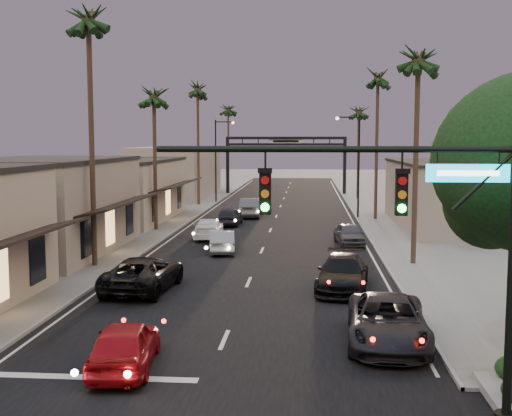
% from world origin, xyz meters
% --- Properties ---
extents(ground, '(200.00, 200.00, 0.00)m').
position_xyz_m(ground, '(0.00, 40.00, 0.00)').
color(ground, slate).
rests_on(ground, ground).
extents(road, '(14.00, 120.00, 0.02)m').
position_xyz_m(road, '(0.00, 45.00, 0.00)').
color(road, black).
rests_on(road, ground).
extents(sidewalk_left, '(5.00, 92.00, 0.12)m').
position_xyz_m(sidewalk_left, '(-9.50, 52.00, 0.06)').
color(sidewalk_left, slate).
rests_on(sidewalk_left, ground).
extents(sidewalk_right, '(5.00, 92.00, 0.12)m').
position_xyz_m(sidewalk_right, '(9.50, 52.00, 0.06)').
color(sidewalk_right, slate).
rests_on(sidewalk_right, ground).
extents(storefront_mid, '(8.00, 14.00, 5.50)m').
position_xyz_m(storefront_mid, '(-13.00, 26.00, 2.75)').
color(storefront_mid, gray).
rests_on(storefront_mid, ground).
extents(storefront_far, '(8.00, 16.00, 5.00)m').
position_xyz_m(storefront_far, '(-13.00, 42.00, 2.50)').
color(storefront_far, tan).
rests_on(storefront_far, ground).
extents(storefront_dist, '(8.00, 20.00, 6.00)m').
position_xyz_m(storefront_dist, '(-13.00, 65.00, 3.00)').
color(storefront_dist, gray).
rests_on(storefront_dist, ground).
extents(building_right, '(8.00, 18.00, 5.00)m').
position_xyz_m(building_right, '(14.00, 40.00, 2.50)').
color(building_right, gray).
rests_on(building_right, ground).
extents(traffic_signal, '(8.51, 0.22, 7.80)m').
position_xyz_m(traffic_signal, '(5.69, 4.00, 5.08)').
color(traffic_signal, black).
rests_on(traffic_signal, ground).
extents(arch, '(15.20, 0.40, 7.27)m').
position_xyz_m(arch, '(0.00, 70.00, 5.53)').
color(arch, black).
rests_on(arch, ground).
extents(streetlight_right, '(2.13, 0.30, 9.00)m').
position_xyz_m(streetlight_right, '(6.92, 45.00, 5.33)').
color(streetlight_right, black).
rests_on(streetlight_right, ground).
extents(streetlight_left, '(2.13, 0.30, 9.00)m').
position_xyz_m(streetlight_left, '(-6.92, 58.00, 5.33)').
color(streetlight_left, black).
rests_on(streetlight_left, ground).
extents(palm_lb, '(3.20, 3.20, 15.20)m').
position_xyz_m(palm_lb, '(-8.60, 22.00, 13.39)').
color(palm_lb, '#38281C').
rests_on(palm_lb, ground).
extents(palm_lc, '(3.20, 3.20, 12.20)m').
position_xyz_m(palm_lc, '(-8.60, 36.00, 10.47)').
color(palm_lc, '#38281C').
rests_on(palm_lc, ground).
extents(palm_ld, '(3.20, 3.20, 14.20)m').
position_xyz_m(palm_ld, '(-8.60, 55.00, 12.42)').
color(palm_ld, '#38281C').
rests_on(palm_ld, ground).
extents(palm_ra, '(3.20, 3.20, 13.20)m').
position_xyz_m(palm_ra, '(8.60, 24.00, 11.44)').
color(palm_ra, '#38281C').
rests_on(palm_ra, ground).
extents(palm_rb, '(3.20, 3.20, 14.20)m').
position_xyz_m(palm_rb, '(8.60, 44.00, 12.42)').
color(palm_rb, '#38281C').
rests_on(palm_rb, ground).
extents(palm_rc, '(3.20, 3.20, 12.20)m').
position_xyz_m(palm_rc, '(8.60, 64.00, 10.47)').
color(palm_rc, '#38281C').
rests_on(palm_rc, ground).
extents(palm_far, '(3.20, 3.20, 13.20)m').
position_xyz_m(palm_far, '(-8.30, 78.00, 11.44)').
color(palm_far, '#38281C').
rests_on(palm_far, ground).
extents(oncoming_red, '(2.20, 4.51, 1.48)m').
position_xyz_m(oncoming_red, '(-2.60, 7.00, 0.74)').
color(oncoming_red, '#A00B11').
rests_on(oncoming_red, ground).
extents(oncoming_pickup, '(3.02, 5.82, 1.57)m').
position_xyz_m(oncoming_pickup, '(-4.59, 16.92, 0.78)').
color(oncoming_pickup, black).
rests_on(oncoming_pickup, ground).
extents(oncoming_silver, '(1.99, 4.30, 1.37)m').
position_xyz_m(oncoming_silver, '(-2.36, 27.07, 0.68)').
color(oncoming_silver, gray).
rests_on(oncoming_silver, ground).
extents(oncoming_white, '(2.46, 5.03, 1.41)m').
position_xyz_m(oncoming_white, '(-4.06, 32.57, 0.70)').
color(oncoming_white, white).
rests_on(oncoming_white, ground).
extents(oncoming_dgrey, '(1.88, 4.43, 1.49)m').
position_xyz_m(oncoming_dgrey, '(-3.44, 39.64, 0.75)').
color(oncoming_dgrey, black).
rests_on(oncoming_dgrey, ground).
extents(oncoming_grey_far, '(1.90, 5.21, 1.71)m').
position_xyz_m(oncoming_grey_far, '(-2.22, 45.34, 0.85)').
color(oncoming_grey_far, '#4D4C51').
rests_on(oncoming_grey_far, ground).
extents(curbside_near, '(2.98, 5.82, 1.57)m').
position_xyz_m(curbside_near, '(5.50, 9.99, 0.79)').
color(curbside_near, black).
rests_on(curbside_near, ground).
extents(curbside_black, '(2.85, 5.63, 1.57)m').
position_xyz_m(curbside_black, '(4.44, 17.74, 0.78)').
color(curbside_black, black).
rests_on(curbside_black, ground).
extents(curbside_grey, '(2.11, 4.20, 1.37)m').
position_xyz_m(curbside_grey, '(5.53, 30.71, 0.69)').
color(curbside_grey, '#454448').
rests_on(curbside_grey, ground).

